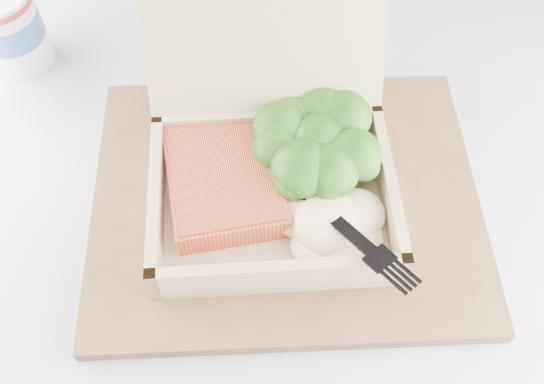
% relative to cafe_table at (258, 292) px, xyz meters
% --- Properties ---
extents(floor, '(4.00, 4.00, 0.00)m').
position_rel_cafe_table_xyz_m(floor, '(-0.54, -0.04, -0.54)').
color(floor, gray).
rests_on(floor, ground).
extents(cafe_table, '(0.95, 0.95, 0.72)m').
position_rel_cafe_table_xyz_m(cafe_table, '(0.00, 0.00, 0.00)').
color(cafe_table, black).
rests_on(cafe_table, floor).
extents(serving_tray, '(0.44, 0.39, 0.02)m').
position_rel_cafe_table_xyz_m(serving_tray, '(0.03, 0.02, 0.19)').
color(serving_tray, brown).
rests_on(serving_tray, cafe_table).
extents(takeout_container, '(0.29, 0.31, 0.20)m').
position_rel_cafe_table_xyz_m(takeout_container, '(0.00, 0.04, 0.25)').
color(takeout_container, tan).
rests_on(takeout_container, serving_tray).
extents(salmon_fillet, '(0.15, 0.16, 0.03)m').
position_rel_cafe_table_xyz_m(salmon_fillet, '(-0.03, 0.01, 0.23)').
color(salmon_fillet, '#D34E29').
rests_on(salmon_fillet, takeout_container).
extents(broccoli_pile, '(0.13, 0.13, 0.05)m').
position_rel_cafe_table_xyz_m(broccoli_pile, '(0.05, 0.06, 0.24)').
color(broccoli_pile, '#367A1B').
rests_on(broccoli_pile, takeout_container).
extents(mashed_potatoes, '(0.11, 0.09, 0.04)m').
position_rel_cafe_table_xyz_m(mashed_potatoes, '(0.07, -0.01, 0.23)').
color(mashed_potatoes, '#D4BB89').
rests_on(mashed_potatoes, takeout_container).
extents(plastic_fork, '(0.14, 0.11, 0.02)m').
position_rel_cafe_table_xyz_m(plastic_fork, '(0.05, 0.00, 0.24)').
color(plastic_fork, black).
rests_on(plastic_fork, mashed_potatoes).
extents(paper_cup, '(0.07, 0.07, 0.09)m').
position_rel_cafe_table_xyz_m(paper_cup, '(-0.32, 0.14, 0.24)').
color(paper_cup, white).
rests_on(paper_cup, cafe_table).
extents(receipt, '(0.13, 0.17, 0.00)m').
position_rel_cafe_table_xyz_m(receipt, '(0.01, 0.21, 0.19)').
color(receipt, white).
rests_on(receipt, cafe_table).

